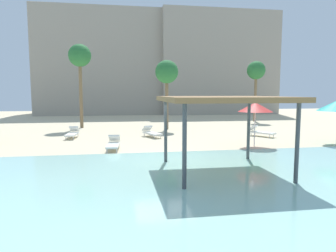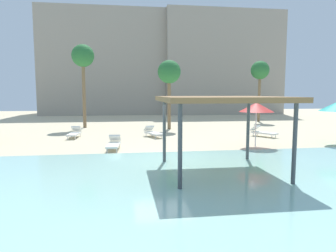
{
  "view_description": "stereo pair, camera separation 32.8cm",
  "coord_description": "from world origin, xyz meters",
  "px_view_note": "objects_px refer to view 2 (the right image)",
  "views": [
    {
      "loc": [
        -1.93,
        -13.36,
        3.0
      ],
      "look_at": [
        0.58,
        2.0,
        1.3
      ],
      "focal_mm": 32.39,
      "sensor_mm": 36.0,
      "label": 1
    },
    {
      "loc": [
        -1.6,
        -13.41,
        3.0
      ],
      "look_at": [
        0.58,
        2.0,
        1.3
      ],
      "focal_mm": 32.39,
      "sensor_mm": 36.0,
      "label": 2
    }
  ],
  "objects_px": {
    "lounge_chair_0": "(75,133)",
    "palm_tree_2": "(83,58)",
    "palm_tree_1": "(169,73)",
    "shade_pavilion": "(221,101)",
    "palm_tree_0": "(260,72)",
    "lounge_chair_1": "(262,132)",
    "lounge_chair_3": "(153,132)",
    "lounge_chair_2": "(114,143)",
    "beach_umbrella_red_4": "(256,107)"
  },
  "relations": [
    {
      "from": "shade_pavilion",
      "to": "lounge_chair_2",
      "type": "relative_size",
      "value": 2.3
    },
    {
      "from": "palm_tree_0",
      "to": "palm_tree_1",
      "type": "xyz_separation_m",
      "value": [
        -10.3,
        -5.31,
        -0.6
      ]
    },
    {
      "from": "lounge_chair_0",
      "to": "palm_tree_1",
      "type": "distance_m",
      "value": 9.11
    },
    {
      "from": "lounge_chair_1",
      "to": "palm_tree_2",
      "type": "relative_size",
      "value": 0.27
    },
    {
      "from": "lounge_chair_0",
      "to": "palm_tree_0",
      "type": "distance_m",
      "value": 20.23
    },
    {
      "from": "lounge_chair_0",
      "to": "palm_tree_2",
      "type": "relative_size",
      "value": 0.27
    },
    {
      "from": "beach_umbrella_red_4",
      "to": "lounge_chair_0",
      "type": "height_order",
      "value": "beach_umbrella_red_4"
    },
    {
      "from": "palm_tree_1",
      "to": "shade_pavilion",
      "type": "bearing_deg",
      "value": -90.35
    },
    {
      "from": "beach_umbrella_red_4",
      "to": "lounge_chair_1",
      "type": "height_order",
      "value": "beach_umbrella_red_4"
    },
    {
      "from": "beach_umbrella_red_4",
      "to": "palm_tree_0",
      "type": "height_order",
      "value": "palm_tree_0"
    },
    {
      "from": "shade_pavilion",
      "to": "palm_tree_0",
      "type": "height_order",
      "value": "palm_tree_0"
    },
    {
      "from": "lounge_chair_0",
      "to": "palm_tree_2",
      "type": "xyz_separation_m",
      "value": [
        -0.08,
        5.98,
        5.62
      ]
    },
    {
      "from": "lounge_chair_1",
      "to": "palm_tree_0",
      "type": "xyz_separation_m",
      "value": [
        4.55,
        10.53,
        4.87
      ]
    },
    {
      "from": "shade_pavilion",
      "to": "lounge_chair_1",
      "type": "xyz_separation_m",
      "value": [
        5.83,
        8.76,
        -2.37
      ]
    },
    {
      "from": "lounge_chair_0",
      "to": "palm_tree_0",
      "type": "bearing_deg",
      "value": 121.97
    },
    {
      "from": "shade_pavilion",
      "to": "palm_tree_2",
      "type": "bearing_deg",
      "value": 113.65
    },
    {
      "from": "lounge_chair_0",
      "to": "palm_tree_1",
      "type": "height_order",
      "value": "palm_tree_1"
    },
    {
      "from": "palm_tree_0",
      "to": "palm_tree_2",
      "type": "bearing_deg",
      "value": -169.45
    },
    {
      "from": "lounge_chair_1",
      "to": "palm_tree_1",
      "type": "bearing_deg",
      "value": -164.23
    },
    {
      "from": "palm_tree_2",
      "to": "beach_umbrella_red_4",
      "type": "bearing_deg",
      "value": -45.16
    },
    {
      "from": "lounge_chair_3",
      "to": "lounge_chair_1",
      "type": "bearing_deg",
      "value": 61.54
    },
    {
      "from": "lounge_chair_0",
      "to": "lounge_chair_2",
      "type": "relative_size",
      "value": 1.0
    },
    {
      "from": "beach_umbrella_red_4",
      "to": "palm_tree_0",
      "type": "relative_size",
      "value": 0.39
    },
    {
      "from": "palm_tree_1",
      "to": "palm_tree_0",
      "type": "bearing_deg",
      "value": 27.27
    },
    {
      "from": "lounge_chair_2",
      "to": "palm_tree_0",
      "type": "xyz_separation_m",
      "value": [
        14.55,
        13.98,
        4.87
      ]
    },
    {
      "from": "lounge_chair_2",
      "to": "palm_tree_1",
      "type": "bearing_deg",
      "value": 158.54
    },
    {
      "from": "lounge_chair_0",
      "to": "palm_tree_2",
      "type": "distance_m",
      "value": 8.21
    },
    {
      "from": "lounge_chair_2",
      "to": "palm_tree_1",
      "type": "height_order",
      "value": "palm_tree_1"
    },
    {
      "from": "palm_tree_1",
      "to": "palm_tree_2",
      "type": "height_order",
      "value": "palm_tree_2"
    },
    {
      "from": "lounge_chair_1",
      "to": "palm_tree_0",
      "type": "distance_m",
      "value": 12.46
    },
    {
      "from": "beach_umbrella_red_4",
      "to": "lounge_chair_2",
      "type": "height_order",
      "value": "beach_umbrella_red_4"
    },
    {
      "from": "shade_pavilion",
      "to": "palm_tree_1",
      "type": "relative_size",
      "value": 0.79
    },
    {
      "from": "palm_tree_0",
      "to": "lounge_chair_0",
      "type": "bearing_deg",
      "value": -151.97
    },
    {
      "from": "palm_tree_2",
      "to": "lounge_chair_1",
      "type": "bearing_deg",
      "value": -29.53
    },
    {
      "from": "lounge_chair_0",
      "to": "palm_tree_0",
      "type": "relative_size",
      "value": 0.31
    },
    {
      "from": "lounge_chair_2",
      "to": "palm_tree_1",
      "type": "xyz_separation_m",
      "value": [
        4.25,
        8.67,
        4.27
      ]
    },
    {
      "from": "shade_pavilion",
      "to": "palm_tree_2",
      "type": "relative_size",
      "value": 0.63
    },
    {
      "from": "beach_umbrella_red_4",
      "to": "palm_tree_2",
      "type": "height_order",
      "value": "palm_tree_2"
    },
    {
      "from": "beach_umbrella_red_4",
      "to": "lounge_chair_0",
      "type": "xyz_separation_m",
      "value": [
        -10.69,
        4.85,
        -1.88
      ]
    },
    {
      "from": "beach_umbrella_red_4",
      "to": "lounge_chair_1",
      "type": "distance_m",
      "value": 4.52
    },
    {
      "from": "lounge_chair_1",
      "to": "lounge_chair_3",
      "type": "xyz_separation_m",
      "value": [
        -7.52,
        0.9,
        0.0
      ]
    },
    {
      "from": "lounge_chair_2",
      "to": "palm_tree_2",
      "type": "height_order",
      "value": "palm_tree_2"
    },
    {
      "from": "lounge_chair_2",
      "to": "lounge_chair_3",
      "type": "relative_size",
      "value": 0.98
    },
    {
      "from": "lounge_chair_2",
      "to": "palm_tree_0",
      "type": "height_order",
      "value": "palm_tree_0"
    },
    {
      "from": "lounge_chair_1",
      "to": "lounge_chair_2",
      "type": "xyz_separation_m",
      "value": [
        -10.0,
        -3.45,
        0.0
      ]
    },
    {
      "from": "shade_pavilion",
      "to": "lounge_chair_0",
      "type": "xyz_separation_m",
      "value": [
        -6.94,
        10.06,
        -2.37
      ]
    },
    {
      "from": "lounge_chair_1",
      "to": "palm_tree_1",
      "type": "height_order",
      "value": "palm_tree_1"
    },
    {
      "from": "shade_pavilion",
      "to": "palm_tree_2",
      "type": "height_order",
      "value": "palm_tree_2"
    },
    {
      "from": "lounge_chair_0",
      "to": "lounge_chair_3",
      "type": "relative_size",
      "value": 0.97
    },
    {
      "from": "beach_umbrella_red_4",
      "to": "lounge_chair_2",
      "type": "xyz_separation_m",
      "value": [
        -7.91,
        0.1,
        -1.88
      ]
    }
  ]
}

